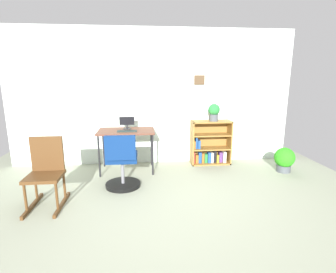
{
  "coord_description": "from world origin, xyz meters",
  "views": [
    {
      "loc": [
        -0.22,
        -2.7,
        1.6
      ],
      "look_at": [
        0.19,
        1.34,
        0.67
      ],
      "focal_mm": 27.87,
      "sensor_mm": 36.0,
      "label": 1
    }
  ],
  "objects_px": {
    "office_chair": "(122,165)",
    "rocking_chair": "(46,171)",
    "desk": "(126,134)",
    "bookshelf_low": "(210,145)",
    "potted_plant_on_shelf": "(214,112)",
    "monitor": "(127,123)",
    "keyboard": "(127,131)",
    "potted_plant_floor": "(284,159)"
  },
  "relations": [
    {
      "from": "keyboard",
      "to": "potted_plant_on_shelf",
      "type": "bearing_deg",
      "value": 12.34
    },
    {
      "from": "desk",
      "to": "monitor",
      "type": "xyz_separation_m",
      "value": [
        0.01,
        0.1,
        0.17
      ]
    },
    {
      "from": "office_chair",
      "to": "bookshelf_low",
      "type": "height_order",
      "value": "office_chair"
    },
    {
      "from": "keyboard",
      "to": "rocking_chair",
      "type": "xyz_separation_m",
      "value": [
        -0.97,
        -1.02,
        -0.29
      ]
    },
    {
      "from": "bookshelf_low",
      "to": "monitor",
      "type": "bearing_deg",
      "value": -173.84
    },
    {
      "from": "office_chair",
      "to": "potted_plant_on_shelf",
      "type": "bearing_deg",
      "value": 30.69
    },
    {
      "from": "bookshelf_low",
      "to": "potted_plant_floor",
      "type": "height_order",
      "value": "bookshelf_low"
    },
    {
      "from": "potted_plant_on_shelf",
      "to": "desk",
      "type": "bearing_deg",
      "value": -172.24
    },
    {
      "from": "keyboard",
      "to": "potted_plant_floor",
      "type": "distance_m",
      "value": 2.73
    },
    {
      "from": "monitor",
      "to": "potted_plant_floor",
      "type": "relative_size",
      "value": 0.6
    },
    {
      "from": "keyboard",
      "to": "potted_plant_on_shelf",
      "type": "distance_m",
      "value": 1.61
    },
    {
      "from": "office_chair",
      "to": "bookshelf_low",
      "type": "distance_m",
      "value": 1.86
    },
    {
      "from": "bookshelf_low",
      "to": "potted_plant_on_shelf",
      "type": "xyz_separation_m",
      "value": [
        0.05,
        -0.05,
        0.63
      ]
    },
    {
      "from": "rocking_chair",
      "to": "potted_plant_floor",
      "type": "distance_m",
      "value": 3.74
    },
    {
      "from": "rocking_chair",
      "to": "keyboard",
      "type": "bearing_deg",
      "value": 46.43
    },
    {
      "from": "monitor",
      "to": "desk",
      "type": "bearing_deg",
      "value": -96.61
    },
    {
      "from": "bookshelf_low",
      "to": "potted_plant_on_shelf",
      "type": "height_order",
      "value": "potted_plant_on_shelf"
    },
    {
      "from": "bookshelf_low",
      "to": "desk",
      "type": "bearing_deg",
      "value": -170.12
    },
    {
      "from": "monitor",
      "to": "potted_plant_on_shelf",
      "type": "relative_size",
      "value": 0.81
    },
    {
      "from": "desk",
      "to": "rocking_chair",
      "type": "height_order",
      "value": "rocking_chair"
    },
    {
      "from": "monitor",
      "to": "bookshelf_low",
      "type": "relative_size",
      "value": 0.31
    },
    {
      "from": "bookshelf_low",
      "to": "office_chair",
      "type": "bearing_deg",
      "value": -147.22
    },
    {
      "from": "desk",
      "to": "keyboard",
      "type": "xyz_separation_m",
      "value": [
        0.02,
        -0.13,
        0.07
      ]
    },
    {
      "from": "rocking_chair",
      "to": "office_chair",
      "type": "bearing_deg",
      "value": 23.85
    },
    {
      "from": "office_chair",
      "to": "rocking_chair",
      "type": "xyz_separation_m",
      "value": [
        -0.91,
        -0.4,
        0.09
      ]
    },
    {
      "from": "desk",
      "to": "bookshelf_low",
      "type": "bearing_deg",
      "value": 9.88
    },
    {
      "from": "monitor",
      "to": "potted_plant_on_shelf",
      "type": "height_order",
      "value": "potted_plant_on_shelf"
    },
    {
      "from": "office_chair",
      "to": "rocking_chair",
      "type": "relative_size",
      "value": 0.96
    },
    {
      "from": "desk",
      "to": "potted_plant_floor",
      "type": "distance_m",
      "value": 2.75
    },
    {
      "from": "rocking_chair",
      "to": "potted_plant_on_shelf",
      "type": "xyz_separation_m",
      "value": [
        2.52,
        1.36,
        0.55
      ]
    },
    {
      "from": "potted_plant_floor",
      "to": "desk",
      "type": "bearing_deg",
      "value": 172.99
    },
    {
      "from": "desk",
      "to": "keyboard",
      "type": "height_order",
      "value": "keyboard"
    },
    {
      "from": "potted_plant_on_shelf",
      "to": "potted_plant_floor",
      "type": "xyz_separation_m",
      "value": [
        1.12,
        -0.55,
        -0.76
      ]
    },
    {
      "from": "monitor",
      "to": "rocking_chair",
      "type": "distance_m",
      "value": 1.62
    },
    {
      "from": "desk",
      "to": "rocking_chair",
      "type": "distance_m",
      "value": 1.5
    },
    {
      "from": "keyboard",
      "to": "rocking_chair",
      "type": "relative_size",
      "value": 0.37
    },
    {
      "from": "keyboard",
      "to": "office_chair",
      "type": "height_order",
      "value": "office_chair"
    },
    {
      "from": "keyboard",
      "to": "rocking_chair",
      "type": "bearing_deg",
      "value": -133.57
    },
    {
      "from": "keyboard",
      "to": "office_chair",
      "type": "relative_size",
      "value": 0.39
    },
    {
      "from": "keyboard",
      "to": "bookshelf_low",
      "type": "relative_size",
      "value": 0.4
    },
    {
      "from": "office_chair",
      "to": "desk",
      "type": "bearing_deg",
      "value": 87.4
    },
    {
      "from": "desk",
      "to": "office_chair",
      "type": "height_order",
      "value": "office_chair"
    }
  ]
}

